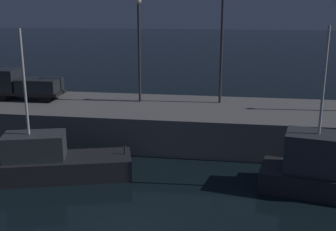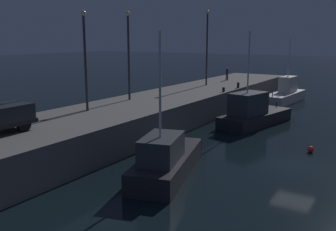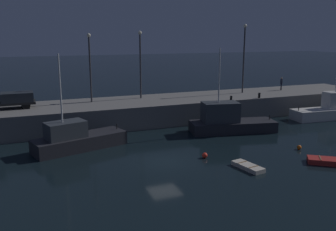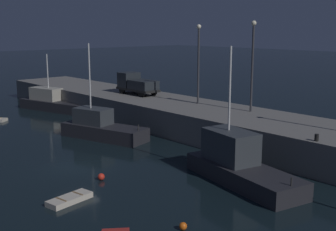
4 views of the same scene
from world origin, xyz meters
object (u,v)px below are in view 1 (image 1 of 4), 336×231
at_px(lamp_post_west, 139,42).
at_px(lamp_post_east, 222,41).
at_px(fishing_boat_blue, 53,162).
at_px(utility_truck, 25,85).

bearing_deg(lamp_post_west, lamp_post_east, 5.11).
relative_size(fishing_boat_blue, lamp_post_west, 1.13).
distance_m(lamp_post_east, utility_truck, 15.46).
bearing_deg(utility_truck, lamp_post_east, 4.54).
bearing_deg(fishing_boat_blue, utility_truck, 124.28).
bearing_deg(utility_truck, fishing_boat_blue, -55.72).
bearing_deg(lamp_post_west, fishing_boat_blue, -108.36).
relative_size(lamp_post_west, lamp_post_east, 0.96).
height_order(fishing_boat_blue, lamp_post_west, lamp_post_west).
height_order(lamp_post_west, utility_truck, lamp_post_west).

